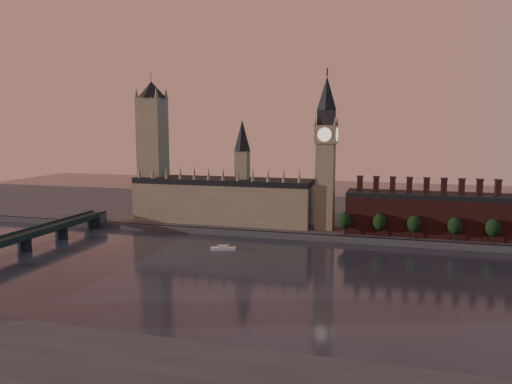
% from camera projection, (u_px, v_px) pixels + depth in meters
% --- Properties ---
extents(ground, '(900.00, 900.00, 0.00)m').
position_uv_depth(ground, '(271.00, 281.00, 238.01)').
color(ground, black).
rests_on(ground, ground).
extents(north_bank, '(900.00, 182.00, 4.00)m').
position_uv_depth(north_bank, '(324.00, 214.00, 407.68)').
color(north_bank, '#4D4C52').
rests_on(north_bank, ground).
extents(palace_of_westminster, '(130.00, 30.30, 74.00)m').
position_uv_depth(palace_of_westminster, '(223.00, 198.00, 362.09)').
color(palace_of_westminster, gray).
rests_on(palace_of_westminster, north_bank).
extents(victoria_tower, '(24.00, 24.00, 108.00)m').
position_uv_depth(victoria_tower, '(153.00, 145.00, 372.14)').
color(victoria_tower, gray).
rests_on(victoria_tower, north_bank).
extents(big_ben, '(15.00, 15.00, 107.00)m').
position_uv_depth(big_ben, '(326.00, 151.00, 332.84)').
color(big_ben, gray).
rests_on(big_ben, north_bank).
extents(chimney_block, '(110.00, 25.00, 37.00)m').
position_uv_depth(chimney_block, '(434.00, 214.00, 319.23)').
color(chimney_block, '#4A1E1C').
rests_on(chimney_block, north_bank).
extents(embankment_tree_0, '(8.60, 8.60, 14.88)m').
position_uv_depth(embankment_tree_0, '(345.00, 221.00, 318.83)').
color(embankment_tree_0, black).
rests_on(embankment_tree_0, north_bank).
extents(embankment_tree_1, '(8.60, 8.60, 14.88)m').
position_uv_depth(embankment_tree_1, '(380.00, 222.00, 314.64)').
color(embankment_tree_1, black).
rests_on(embankment_tree_1, north_bank).
extents(embankment_tree_2, '(8.60, 8.60, 14.88)m').
position_uv_depth(embankment_tree_2, '(414.00, 224.00, 308.77)').
color(embankment_tree_2, black).
rests_on(embankment_tree_2, north_bank).
extents(embankment_tree_3, '(8.60, 8.60, 14.88)m').
position_uv_depth(embankment_tree_3, '(455.00, 226.00, 302.33)').
color(embankment_tree_3, black).
rests_on(embankment_tree_3, north_bank).
extents(embankment_tree_4, '(8.60, 8.60, 14.88)m').
position_uv_depth(embankment_tree_4, '(493.00, 228.00, 296.55)').
color(embankment_tree_4, black).
rests_on(embankment_tree_4, north_bank).
extents(river_boat, '(15.43, 8.34, 2.97)m').
position_uv_depth(river_boat, '(223.00, 248.00, 297.10)').
color(river_boat, silver).
rests_on(river_boat, ground).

